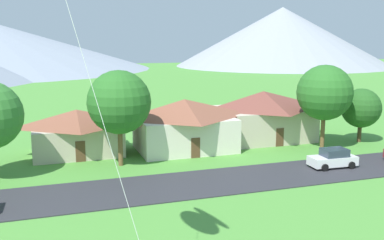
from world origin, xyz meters
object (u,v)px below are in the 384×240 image
at_px(house_rightmost, 263,114).
at_px(tree_near_right, 361,108).
at_px(house_leftmost, 185,124).
at_px(tree_near_left, 325,93).
at_px(house_left_center, 77,131).
at_px(parked_car_white_west_end, 333,158).
at_px(tree_left_of_center, 119,102).

xyz_separation_m(house_rightmost, tree_near_right, (9.57, -4.88, 0.96)).
distance_m(house_leftmost, tree_near_left, 14.91).
bearing_deg(tree_near_right, house_left_center, 171.52).
relative_size(house_leftmost, tree_near_left, 1.19).
distance_m(tree_near_left, parked_car_white_west_end, 9.08).
bearing_deg(house_rightmost, tree_near_right, -27.02).
bearing_deg(tree_near_right, house_rightmost, 152.98).
bearing_deg(tree_near_left, parked_car_white_west_end, -117.41).
height_order(house_rightmost, parked_car_white_west_end, house_rightmost).
bearing_deg(house_rightmost, tree_left_of_center, -161.41).
bearing_deg(house_leftmost, parked_car_white_west_end, -44.83).
bearing_deg(parked_car_white_west_end, house_leftmost, 135.17).
relative_size(tree_left_of_center, parked_car_white_west_end, 2.04).
distance_m(house_left_center, tree_near_left, 25.64).
xyz_separation_m(tree_near_left, parked_car_white_west_end, (-3.48, -6.72, -5.02)).
xyz_separation_m(house_left_center, tree_near_left, (24.77, -5.60, 3.55)).
relative_size(house_left_center, tree_near_left, 1.05).
distance_m(house_leftmost, house_left_center, 10.85).
relative_size(tree_left_of_center, tree_near_right, 1.45).
distance_m(tree_left_of_center, parked_car_white_west_end, 19.78).
distance_m(house_rightmost, tree_near_right, 10.78).
height_order(tree_near_left, tree_left_of_center, tree_near_left).
relative_size(house_left_center, tree_left_of_center, 1.06).
xyz_separation_m(tree_left_of_center, parked_car_white_west_end, (17.90, -6.81, -4.96)).
height_order(house_leftmost, tree_left_of_center, tree_left_of_center).
xyz_separation_m(house_leftmost, tree_near_left, (14.07, -3.81, 3.13)).
distance_m(house_left_center, tree_left_of_center, 7.35).
distance_m(tree_near_left, tree_left_of_center, 21.38).
bearing_deg(tree_near_right, tree_left_of_center, -177.93).
distance_m(house_rightmost, parked_car_white_west_end, 12.83).
relative_size(house_left_center, house_rightmost, 0.86).
relative_size(house_rightmost, tree_near_right, 1.77).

